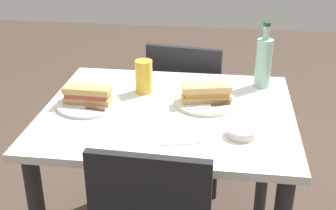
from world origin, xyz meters
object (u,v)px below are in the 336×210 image
at_px(chair_near, 187,107).
at_px(dining_table, 168,139).
at_px(plate_near, 206,102).
at_px(baguette_sandwich_near, 206,93).
at_px(knife_far, 86,108).
at_px(water_bottle, 264,62).
at_px(olive_bowl, 242,132).
at_px(baguette_sandwich_far, 88,95).
at_px(beer_glass, 144,77).
at_px(plate_far, 88,104).
at_px(knife_near, 211,106).

bearing_deg(chair_near, dining_table, 87.87).
xyz_separation_m(plate_near, baguette_sandwich_near, (0.00, 0.00, 0.04)).
bearing_deg(knife_far, water_bottle, -152.52).
relative_size(dining_table, olive_bowl, 9.32).
bearing_deg(baguette_sandwich_far, chair_near, -119.29).
bearing_deg(knife_far, plate_near, -163.18).
xyz_separation_m(dining_table, olive_bowl, (-0.29, 0.18, 0.15)).
height_order(knife_far, olive_bowl, olive_bowl).
distance_m(knife_far, beer_glass, 0.30).
height_order(plate_near, beer_glass, beer_glass).
xyz_separation_m(plate_near, plate_far, (0.47, 0.08, 0.00)).
distance_m(dining_table, chair_near, 0.63).
xyz_separation_m(baguette_sandwich_near, water_bottle, (-0.23, -0.22, 0.07)).
bearing_deg(baguette_sandwich_near, baguette_sandwich_far, 9.71).
height_order(knife_near, water_bottle, water_bottle).
relative_size(plate_far, olive_bowl, 2.40).
xyz_separation_m(chair_near, plate_near, (-0.12, 0.54, 0.28)).
bearing_deg(chair_near, plate_far, 60.71).
bearing_deg(water_bottle, olive_bowl, 79.04).
bearing_deg(plate_near, chair_near, -77.02).
relative_size(plate_far, knife_far, 1.41).
relative_size(knife_near, knife_far, 0.95).
height_order(knife_near, plate_far, knife_near).
bearing_deg(olive_bowl, knife_near, -59.74).
height_order(plate_near, water_bottle, water_bottle).
distance_m(chair_near, beer_glass, 0.58).
bearing_deg(dining_table, beer_glass, -52.16).
bearing_deg(knife_far, olive_bowl, 169.34).
distance_m(chair_near, baguette_sandwich_far, 0.78).
bearing_deg(beer_glass, chair_near, -108.22).
relative_size(dining_table, knife_far, 5.48).
bearing_deg(dining_table, water_bottle, -142.17).
relative_size(plate_near, water_bottle, 0.88).
xyz_separation_m(baguette_sandwich_near, olive_bowl, (-0.14, 0.25, -0.03)).
height_order(chair_near, knife_far, chair_near).
bearing_deg(plate_near, dining_table, 26.58).
height_order(baguette_sandwich_near, water_bottle, water_bottle).
height_order(dining_table, knife_near, knife_near).
height_order(plate_far, beer_glass, beer_glass).
height_order(water_bottle, beer_glass, water_bottle).
bearing_deg(beer_glass, baguette_sandwich_near, 162.09).
xyz_separation_m(baguette_sandwich_far, knife_far, (-0.01, 0.06, -0.03)).
distance_m(knife_near, water_bottle, 0.36).
bearing_deg(baguette_sandwich_near, beer_glass, -17.91).
bearing_deg(knife_near, beer_glass, -25.19).
bearing_deg(dining_table, baguette_sandwich_far, 1.27).
xyz_separation_m(dining_table, chair_near, (-0.02, -0.61, -0.14)).
relative_size(plate_near, olive_bowl, 2.40).
bearing_deg(knife_far, knife_near, -169.69).
bearing_deg(baguette_sandwich_near, knife_near, 115.01).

